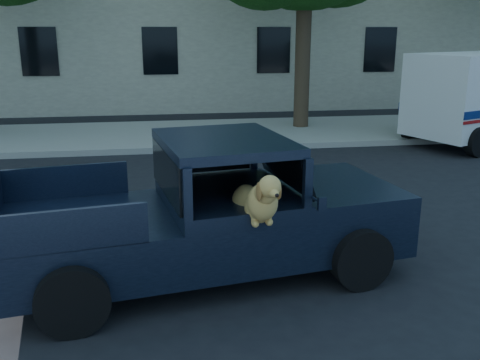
% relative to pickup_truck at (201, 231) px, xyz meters
% --- Properties ---
extents(ground, '(120.00, 120.00, 0.00)m').
position_rel_pickup_truck_xyz_m(ground, '(-1.25, -0.40, -0.57)').
color(ground, black).
rests_on(ground, ground).
extents(far_sidewalk, '(60.00, 4.00, 0.15)m').
position_rel_pickup_truck_xyz_m(far_sidewalk, '(-1.25, 8.80, -0.50)').
color(far_sidewalk, gray).
rests_on(far_sidewalk, ground).
extents(lane_stripes, '(21.60, 0.14, 0.01)m').
position_rel_pickup_truck_xyz_m(lane_stripes, '(0.75, 3.00, -0.57)').
color(lane_stripes, silver).
rests_on(lane_stripes, ground).
extents(pickup_truck, '(4.97, 2.69, 1.70)m').
position_rel_pickup_truck_xyz_m(pickup_truck, '(0.00, 0.00, 0.00)').
color(pickup_truck, black).
rests_on(pickup_truck, ground).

